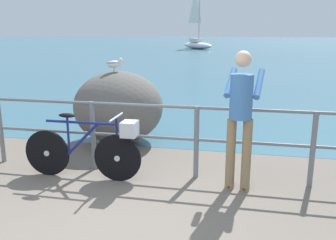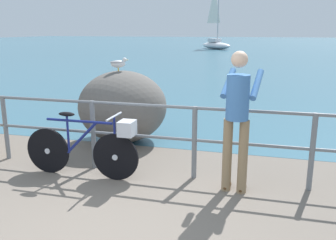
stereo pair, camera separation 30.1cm
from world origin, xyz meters
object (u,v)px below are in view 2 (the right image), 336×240
at_px(sailboat, 216,42).
at_px(seagull, 118,63).
at_px(person_at_railing, 237,116).
at_px(breakwater_boulder_main, 123,106).
at_px(bicycle, 90,145).

bearing_deg(sailboat, seagull, -39.71).
bearing_deg(person_at_railing, breakwater_boulder_main, 60.80).
height_order(bicycle, seagull, seagull).
bearing_deg(person_at_railing, seagull, 62.13).
bearing_deg(bicycle, sailboat, 94.72).
relative_size(person_at_railing, seagull, 5.66).
bearing_deg(bicycle, person_at_railing, 1.81).
distance_m(person_at_railing, sailboat, 34.15).
bearing_deg(seagull, person_at_railing, -71.37).
relative_size(bicycle, person_at_railing, 0.96).
xyz_separation_m(breakwater_boulder_main, seagull, (-0.03, -0.05, 0.79)).
distance_m(person_at_railing, seagull, 2.78).
bearing_deg(seagull, sailboat, 59.24).
xyz_separation_m(person_at_railing, seagull, (-2.22, 1.61, 0.45)).
relative_size(person_at_railing, breakwater_boulder_main, 1.10).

